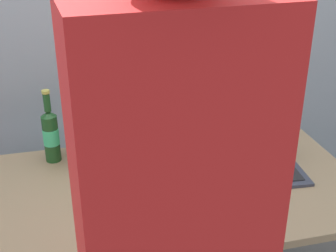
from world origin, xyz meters
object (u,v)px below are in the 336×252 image
Objects in this scene: beer_bottle_brown at (51,134)px; coffee_mug at (126,183)px; laptop at (258,156)px; beer_bottle_green at (81,128)px; beer_bottle_dark at (78,136)px.

beer_bottle_brown is 0.42m from coffee_mug.
laptop is 0.55m from coffee_mug.
beer_bottle_brown is 0.13m from beer_bottle_green.
laptop is 0.72m from beer_bottle_dark.
beer_bottle_dark is 0.11m from beer_bottle_green.
beer_bottle_dark reaches higher than beer_bottle_brown.
coffee_mug is (0.25, -0.33, -0.07)m from beer_bottle_brown.
beer_bottle_green is 0.40m from coffee_mug.
beer_bottle_green is at bearing 108.74° from coffee_mug.
laptop is 0.74m from beer_bottle_green.
beer_bottle_brown is at bearing -162.15° from beer_bottle_green.
beer_bottle_green reaches higher than coffee_mug.
beer_bottle_brown is 2.52× the size of coffee_mug.
beer_bottle_dark is at bearing 165.23° from laptop.
beer_bottle_brown is (-0.11, 0.07, -0.01)m from beer_bottle_dark.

